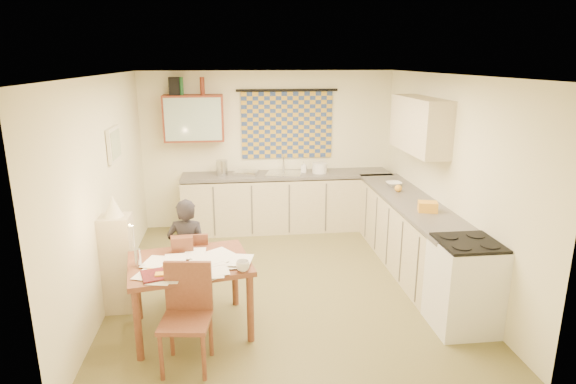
{
  "coord_description": "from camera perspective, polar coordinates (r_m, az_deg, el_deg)",
  "views": [
    {
      "loc": [
        -0.59,
        -5.41,
        2.67
      ],
      "look_at": [
        0.08,
        0.2,
        1.1
      ],
      "focal_mm": 30.0,
      "sensor_mm": 36.0,
      "label": 1
    }
  ],
  "objects": [
    {
      "name": "counter_right",
      "position": [
        6.53,
        14.26,
        -4.88
      ],
      "size": [
        0.62,
        2.95,
        0.92
      ],
      "color": "#C0B28B",
      "rests_on": "floor"
    },
    {
      "name": "soap_bottle",
      "position": [
        7.68,
        1.91,
        2.99
      ],
      "size": [
        0.14,
        0.14,
        0.18
      ],
      "primitive_type": "imported",
      "rotation": [
        0.0,
        0.0,
        -0.37
      ],
      "color": "white",
      "rests_on": "counter_back"
    },
    {
      "name": "window_blind",
      "position": [
        7.75,
        -0.12,
        7.92
      ],
      "size": [
        1.45,
        0.03,
        1.05
      ],
      "primitive_type": "cube",
      "color": "navy",
      "rests_on": "wall_back"
    },
    {
      "name": "tap",
      "position": [
        7.75,
        -0.53,
        3.5
      ],
      "size": [
        0.04,
        0.04,
        0.28
      ],
      "primitive_type": "cylinder",
      "rotation": [
        0.0,
        0.0,
        -0.35
      ],
      "color": "silver",
      "rests_on": "counter_back"
    },
    {
      "name": "upper_cabinet_right",
      "position": [
        6.48,
        15.34,
        7.68
      ],
      "size": [
        0.34,
        1.3,
        0.7
      ],
      "primitive_type": "cube",
      "color": "#C0B28B",
      "rests_on": "wall_right"
    },
    {
      "name": "orange_bag",
      "position": [
        5.94,
        16.23,
        -1.69
      ],
      "size": [
        0.26,
        0.21,
        0.12
      ],
      "primitive_type": "cube",
      "rotation": [
        0.0,
        0.0,
        -0.28
      ],
      "color": "gold",
      "rests_on": "counter_right"
    },
    {
      "name": "wall_cabinet_glass",
      "position": [
        7.39,
        -11.19,
        8.44
      ],
      "size": [
        0.84,
        0.02,
        0.64
      ],
      "primitive_type": "cube",
      "color": "#99B2A5",
      "rests_on": "wall_back"
    },
    {
      "name": "dining_table",
      "position": [
        5.03,
        -11.4,
        -11.92
      ],
      "size": [
        1.3,
        1.08,
        0.75
      ],
      "rotation": [
        0.0,
        0.0,
        0.18
      ],
      "color": "brown",
      "rests_on": "floor"
    },
    {
      "name": "kettle",
      "position": [
        7.54,
        -7.84,
        2.86
      ],
      "size": [
        0.23,
        0.23,
        0.24
      ],
      "primitive_type": "cylinder",
      "rotation": [
        0.0,
        0.0,
        -0.36
      ],
      "color": "silver",
      "rests_on": "counter_back"
    },
    {
      "name": "chair_near",
      "position": [
        4.54,
        -11.88,
        -16.47
      ],
      "size": [
        0.47,
        0.47,
        0.94
      ],
      "rotation": [
        0.0,
        0.0,
        -0.13
      ],
      "color": "brown",
      "rests_on": "floor"
    },
    {
      "name": "magazine",
      "position": [
        4.61,
        -16.94,
        -9.68
      ],
      "size": [
        0.35,
        0.38,
        0.03
      ],
      "primitive_type": "imported",
      "rotation": [
        0.0,
        0.0,
        0.28
      ],
      "color": "maroon",
      "rests_on": "dining_table"
    },
    {
      "name": "fruit_orange",
      "position": [
        6.72,
        12.94,
        0.43
      ],
      "size": [
        0.1,
        0.1,
        0.1
      ],
      "primitive_type": "sphere",
      "color": "gold",
      "rests_on": "counter_right"
    },
    {
      "name": "wall_front",
      "position": [
        3.5,
        3.5,
        -8.43
      ],
      "size": [
        4.0,
        0.02,
        2.5
      ],
      "primitive_type": "cube",
      "color": "#F4EFC4",
      "rests_on": "floor"
    },
    {
      "name": "eyeglasses",
      "position": [
        4.62,
        -9.62,
        -9.16
      ],
      "size": [
        0.14,
        0.09,
        0.02
      ],
      "primitive_type": "cube",
      "rotation": [
        0.0,
        0.0,
        0.41
      ],
      "color": "black",
      "rests_on": "dining_table"
    },
    {
      "name": "wall_left",
      "position": [
        5.77,
        -20.8,
        0.22
      ],
      "size": [
        0.02,
        4.5,
        2.5
      ],
      "primitive_type": "cube",
      "color": "#F4EFC4",
      "rests_on": "floor"
    },
    {
      "name": "papers",
      "position": [
        4.73,
        -10.29,
        -8.52
      ],
      "size": [
        1.14,
        0.85,
        0.03
      ],
      "rotation": [
        0.0,
        0.0,
        0.18
      ],
      "color": "white",
      "rests_on": "dining_table"
    },
    {
      "name": "orange_box",
      "position": [
        4.59,
        -14.7,
        -9.52
      ],
      "size": [
        0.12,
        0.08,
        0.04
      ],
      "primitive_type": "cube",
      "rotation": [
        0.0,
        0.0,
        0.03
      ],
      "color": "gold",
      "rests_on": "dining_table"
    },
    {
      "name": "lampshade",
      "position": [
        5.34,
        -20.04,
        -1.59
      ],
      "size": [
        0.2,
        0.2,
        0.22
      ],
      "primitive_type": "cone",
      "color": "beige",
      "rests_on": "shelf_stand"
    },
    {
      "name": "shelf_stand",
      "position": [
        5.56,
        -19.42,
        -8.0
      ],
      "size": [
        0.32,
        0.3,
        1.08
      ],
      "primitive_type": "cube",
      "color": "#C0B28B",
      "rests_on": "floor"
    },
    {
      "name": "floor",
      "position": [
        6.07,
        -0.51,
        -10.73
      ],
      "size": [
        4.0,
        4.5,
        0.02
      ],
      "primitive_type": "cube",
      "color": "brown",
      "rests_on": "ground"
    },
    {
      "name": "wall_back",
      "position": [
        7.82,
        -2.34,
        5.01
      ],
      "size": [
        4.0,
        0.02,
        2.5
      ],
      "primitive_type": "cube",
      "color": "#F4EFC4",
      "rests_on": "floor"
    },
    {
      "name": "framed_print",
      "position": [
        6.05,
        -19.96,
        5.34
      ],
      "size": [
        0.04,
        0.5,
        0.4
      ],
      "primitive_type": "cube",
      "color": "beige",
      "rests_on": "wall_left"
    },
    {
      "name": "chair_far",
      "position": [
        5.61,
        -11.21,
        -10.18
      ],
      "size": [
        0.4,
        0.4,
        0.87
      ],
      "rotation": [
        0.0,
        0.0,
        3.17
      ],
      "color": "brown",
      "rests_on": "floor"
    },
    {
      "name": "mixing_bowl",
      "position": [
        7.67,
        3.76,
        2.88
      ],
      "size": [
        0.31,
        0.31,
        0.16
      ],
      "primitive_type": "cylinder",
      "rotation": [
        0.0,
        0.0,
        -0.36
      ],
      "color": "white",
      "rests_on": "counter_back"
    },
    {
      "name": "person",
      "position": [
        5.46,
        -11.78,
        -6.99
      ],
      "size": [
        0.54,
        0.43,
        1.22
      ],
      "primitive_type": "imported",
      "rotation": [
        0.0,
        0.0,
        2.99
      ],
      "color": "black",
      "rests_on": "floor"
    },
    {
      "name": "candle",
      "position": [
        4.82,
        -17.91,
        -5.06
      ],
      "size": [
        0.03,
        0.03,
        0.22
      ],
      "primitive_type": "cylinder",
      "rotation": [
        0.0,
        0.0,
        0.06
      ],
      "color": "white",
      "rests_on": "dining_table"
    },
    {
      "name": "bottle_brown",
      "position": [
        7.51,
        -10.13,
        12.28
      ],
      "size": [
        0.07,
        0.07,
        0.26
      ],
      "primitive_type": "cylinder",
      "rotation": [
        0.0,
        0.0,
        0.02
      ],
      "color": "maroon",
      "rests_on": "wall_cabinet"
    },
    {
      "name": "speaker",
      "position": [
        7.55,
        -13.33,
        12.12
      ],
      "size": [
        0.17,
        0.21,
        0.26
      ],
      "primitive_type": "cube",
      "rotation": [
        0.0,
        0.0,
        0.07
      ],
      "color": "black",
      "rests_on": "wall_cabinet"
    },
    {
      "name": "bottle_green",
      "position": [
        7.54,
        -12.57,
        12.16
      ],
      "size": [
        0.08,
        0.08,
        0.26
      ],
      "primitive_type": "cylinder",
      "rotation": [
        0.0,
        0.0,
        -0.13
      ],
      "color": "#195926",
      "rests_on": "wall_cabinet"
    },
    {
      "name": "counter_back",
      "position": [
        7.73,
        -0.12,
        -1.18
      ],
      "size": [
        3.3,
        0.62,
        0.92
      ],
      "color": "#C0B28B",
      "rests_on": "floor"
    },
    {
      "name": "curtain_rod",
      "position": [
        7.68,
        -0.1,
        11.98
      ],
      "size": [
        1.6,
        0.04,
        0.04
      ],
      "primitive_type": "cylinder",
      "rotation": [
        0.0,
        1.57,
        0.0
      ],
      "color": "black",
      "rests_on": "wall_back"
    },
    {
      "name": "print_canvas",
      "position": [
        6.05,
        -19.73,
        5.35
      ],
      "size": [
        0.01,
        0.42,
        0.32
      ],
      "primitive_type": "cube",
      "color": "silver",
      "rests_on": "wall_left"
    },
    {
      "name": "letter_rack",
      "position": [
        5.09,
        -12.41,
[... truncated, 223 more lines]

